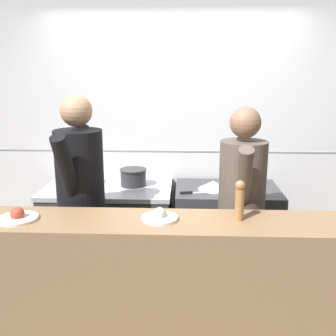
% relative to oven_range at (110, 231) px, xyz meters
% --- Properties ---
extents(wall_back_tiled, '(8.00, 0.06, 2.60)m').
position_rel_oven_range_xyz_m(wall_back_tiled, '(0.60, 0.40, 0.86)').
color(wall_back_tiled, white).
rests_on(wall_back_tiled, ground_plane).
extents(oven_range, '(1.18, 0.71, 0.89)m').
position_rel_oven_range_xyz_m(oven_range, '(0.00, 0.00, 0.00)').
color(oven_range, '#38383D').
rests_on(oven_range, ground_plane).
extents(prep_counter, '(0.94, 0.65, 0.88)m').
position_rel_oven_range_xyz_m(prep_counter, '(1.10, -0.00, -0.00)').
color(prep_counter, '#38383D').
rests_on(prep_counter, ground_plane).
extents(pass_counter, '(2.86, 0.45, 1.01)m').
position_rel_oven_range_xyz_m(pass_counter, '(0.50, -1.14, 0.06)').
color(pass_counter, '#93704C').
rests_on(pass_counter, ground_plane).
extents(stock_pot, '(0.24, 0.24, 0.23)m').
position_rel_oven_range_xyz_m(stock_pot, '(-0.30, 0.00, 0.56)').
color(stock_pot, beige).
rests_on(stock_pot, oven_range).
extents(sauce_pot, '(0.25, 0.25, 0.16)m').
position_rel_oven_range_xyz_m(sauce_pot, '(0.23, 0.05, 0.53)').
color(sauce_pot, '#2D2D33').
rests_on(sauce_pot, oven_range).
extents(mixing_bowl_steel, '(0.28, 0.28, 0.08)m').
position_rel_oven_range_xyz_m(mixing_bowl_steel, '(0.97, -0.02, 0.48)').
color(mixing_bowl_steel, '#B7BABF').
rests_on(mixing_bowl_steel, prep_counter).
extents(chefs_knife, '(0.40, 0.12, 0.02)m').
position_rel_oven_range_xyz_m(chefs_knife, '(0.83, -0.15, 0.45)').
color(chefs_knife, '#B7BABF').
rests_on(chefs_knife, prep_counter).
extents(plated_dish_main, '(0.25, 0.25, 0.09)m').
position_rel_oven_range_xyz_m(plated_dish_main, '(-0.35, -1.16, 0.59)').
color(plated_dish_main, white).
rests_on(plated_dish_main, pass_counter).
extents(plated_dish_appetiser, '(0.23, 0.23, 0.08)m').
position_rel_oven_range_xyz_m(plated_dish_appetiser, '(0.55, -1.12, 0.59)').
color(plated_dish_appetiser, white).
rests_on(plated_dish_appetiser, pass_counter).
extents(pepper_mill, '(0.06, 0.06, 0.26)m').
position_rel_oven_range_xyz_m(pepper_mill, '(1.06, -1.10, 0.71)').
color(pepper_mill, '#AD7A47').
rests_on(pepper_mill, pass_counter).
extents(chef_head_cook, '(0.40, 0.78, 1.77)m').
position_rel_oven_range_xyz_m(chef_head_cook, '(-0.08, -0.64, 0.54)').
color(chef_head_cook, black).
rests_on(chef_head_cook, ground_plane).
extents(chef_sous, '(0.38, 0.74, 1.69)m').
position_rel_oven_range_xyz_m(chef_sous, '(1.14, -0.67, 0.50)').
color(chef_sous, black).
rests_on(chef_sous, ground_plane).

